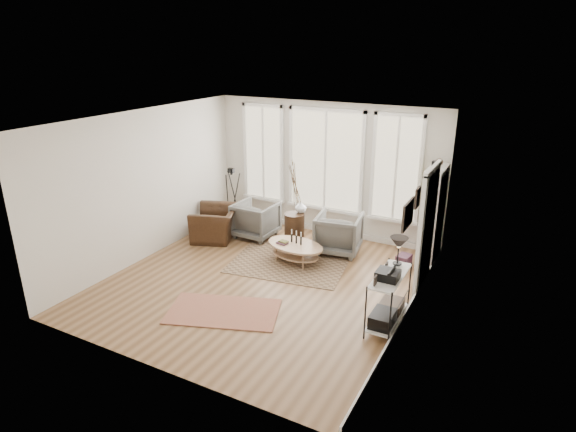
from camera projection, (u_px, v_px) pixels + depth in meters
The scene contains 17 objects.
room at pixel (263, 207), 8.18m from camera, with size 5.50×5.54×2.90m.
bay_window at pixel (325, 163), 10.36m from camera, with size 4.14×0.12×2.24m.
door at pixel (427, 227), 8.10m from camera, with size 0.09×1.06×2.22m.
bookcase at pixel (432, 216), 9.11m from camera, with size 0.31×0.85×2.06m.
low_shelf at pixel (389, 294), 7.19m from camera, with size 0.38×1.08×1.30m.
wall_art at pixel (410, 210), 6.66m from camera, with size 0.04×0.88×0.44m.
rug_main at pixel (289, 263), 9.38m from camera, with size 2.19×1.64×0.01m, color brown.
rug_runner at pixel (223, 311), 7.69m from camera, with size 1.75×0.97×0.01m, color maroon.
coffee_table at pixel (295, 248), 9.34m from camera, with size 1.29×0.94×0.54m.
armchair_left at pixel (256, 220), 10.53m from camera, with size 0.84×0.87×0.79m, color #60605C.
armchair_right at pixel (339, 233), 9.75m from camera, with size 0.87×0.89×0.81m, color #60605C.
side_table at pixel (295, 204), 10.07m from camera, with size 0.43×0.43×1.80m.
vase at pixel (301, 207), 10.19m from camera, with size 0.24×0.24×0.25m, color silver.
accent_chair at pixel (216, 223), 10.46m from camera, with size 0.92×1.06×0.69m, color #362114.
tripod_camera at pixel (232, 200), 11.05m from camera, with size 0.49×0.49×1.38m.
book_stack_near at pixel (404, 260), 9.30m from camera, with size 0.23×0.30×0.19m, color maroon.
book_stack_far at pixel (397, 269), 8.94m from camera, with size 0.20×0.25×0.16m, color maroon.
Camera 1 is at (4.00, -6.62, 4.08)m, focal length 30.00 mm.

